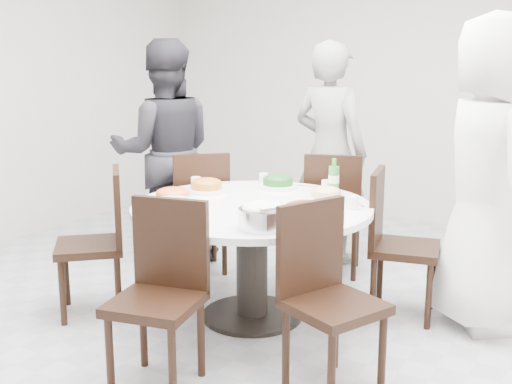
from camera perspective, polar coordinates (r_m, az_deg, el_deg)
The scene contains 22 objects.
floor at distance 4.08m, azimuth 1.86°, elevation -11.95°, with size 6.00×6.00×0.01m, color #ABABB0.
wall_back at distance 6.51m, azimuth 15.04°, elevation 9.52°, with size 6.00×0.01×2.80m, color beige.
dining_table at distance 4.09m, azimuth -0.36°, elevation -6.23°, with size 1.50×1.50×0.75m, color white.
chair_ne at distance 4.21m, azimuth 13.12°, elevation -4.61°, with size 0.42×0.42×0.95m, color black.
chair_n at distance 4.94m, azimuth 6.96°, elevation -1.82°, with size 0.42×0.42×0.95m, color black.
chair_nw at distance 4.96m, azimuth -5.24°, elevation -1.72°, with size 0.42×0.42×0.95m, color black.
chair_sw at distance 4.28m, azimuth -14.62°, elevation -4.41°, with size 0.42×0.42×0.95m, color black.
chair_s at distance 3.28m, azimuth -8.96°, elevation -9.36°, with size 0.42×0.42×0.95m, color black.
chair_se at distance 3.23m, azimuth 7.03°, elevation -9.65°, with size 0.42×0.42×0.95m, color black.
diner_right at distance 4.11m, azimuth 19.98°, elevation 1.50°, with size 0.94×0.61×1.91m, color white.
diner_middle at distance 5.20m, azimuth 6.58°, elevation 3.49°, with size 0.64×0.42×1.77m, color black.
diner_left at distance 5.20m, azimuth -8.14°, elevation 3.52°, with size 0.86×0.67×1.78m, color black.
dish_greens at distance 4.46m, azimuth 1.96°, elevation 0.79°, with size 0.27×0.27×0.07m, color white.
dish_pale at distance 4.10m, azimuth 6.24°, elevation -0.35°, with size 0.24×0.24×0.06m, color white.
dish_orange at distance 4.34m, azimuth -4.43°, elevation 0.46°, with size 0.27×0.27×0.07m, color white.
dish_redbrown at distance 3.66m, azimuth 4.33°, elevation -1.77°, with size 0.30×0.30×0.08m, color white.
dish_tofu at distance 4.06m, azimuth -7.41°, elevation -0.45°, with size 0.27×0.27×0.07m, color white.
rice_bowl at distance 3.44m, azimuth 0.57°, elevation -2.37°, with size 0.26×0.26×0.11m, color silver.
soup_bowl at distance 3.81m, azimuth -7.46°, elevation -1.27°, with size 0.25×0.25×0.08m, color white.
beverage_bottle at distance 4.27m, azimuth 6.93°, elevation 1.36°, with size 0.07×0.07×0.24m, color #327F33.
tea_cups at distance 4.52m, azimuth 3.71°, elevation 1.01°, with size 0.07×0.07×0.08m, color white.
chopsticks at distance 4.58m, azimuth 4.15°, elevation 0.70°, with size 0.24×0.04×0.01m, color tan, non-canonical shape.
Camera 1 is at (1.79, -3.26, 1.68)m, focal length 45.00 mm.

